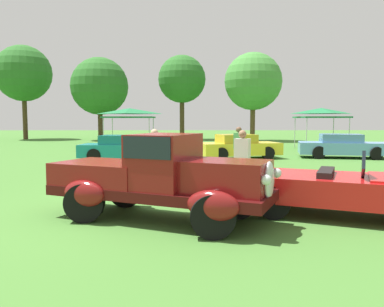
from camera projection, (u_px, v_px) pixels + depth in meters
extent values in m
plane|color=#42752D|center=(132.00, 213.00, 8.22)|extent=(120.00, 120.00, 0.00)
cube|color=#400B0B|center=(159.00, 192.00, 7.62)|extent=(4.62, 3.11, 0.20)
cube|color=maroon|center=(223.00, 177.00, 7.07)|extent=(1.93, 1.66, 0.60)
ellipsoid|color=silver|center=(269.00, 181.00, 6.74)|extent=(0.36, 0.54, 0.68)
cube|color=maroon|center=(165.00, 161.00, 7.52)|extent=(1.52, 1.68, 1.04)
cube|color=black|center=(164.00, 145.00, 7.49)|extent=(1.45, 1.68, 0.40)
cube|color=maroon|center=(106.00, 173.00, 8.09)|extent=(2.32, 2.06, 0.48)
ellipsoid|color=maroon|center=(238.00, 191.00, 7.73)|extent=(0.99, 0.70, 0.52)
ellipsoid|color=maroon|center=(213.00, 206.00, 6.41)|extent=(0.99, 0.70, 0.52)
ellipsoid|color=maroon|center=(126.00, 182.00, 8.77)|extent=(0.99, 0.70, 0.52)
ellipsoid|color=maroon|center=(84.00, 194.00, 7.45)|extent=(0.99, 0.70, 0.52)
sphere|color=silver|center=(277.00, 173.00, 7.11)|extent=(0.18, 0.18, 0.18)
sphere|color=silver|center=(266.00, 180.00, 6.31)|extent=(0.18, 0.18, 0.18)
cylinder|color=black|center=(238.00, 200.00, 7.75)|extent=(0.76, 0.24, 0.76)
cylinder|color=black|center=(213.00, 216.00, 6.43)|extent=(0.76, 0.24, 0.76)
cylinder|color=black|center=(126.00, 190.00, 8.79)|extent=(0.76, 0.24, 0.76)
cylinder|color=black|center=(84.00, 203.00, 7.47)|extent=(0.76, 0.24, 0.76)
cube|color=red|center=(347.00, 189.00, 7.87)|extent=(4.67, 3.30, 0.52)
cube|color=black|center=(363.00, 169.00, 7.73)|extent=(0.55, 1.17, 0.82)
cube|color=black|center=(326.00, 176.00, 8.01)|extent=(0.73, 1.22, 0.28)
cylinder|color=black|center=(286.00, 190.00, 9.12)|extent=(0.66, 0.20, 0.66)
cylinder|color=black|center=(273.00, 203.00, 7.70)|extent=(0.66, 0.20, 0.66)
cube|color=teal|center=(124.00, 150.00, 18.36)|extent=(4.17, 1.95, 0.60)
cube|color=#146A6E|center=(121.00, 140.00, 18.32)|extent=(1.88, 1.56, 0.44)
cylinder|color=black|center=(147.00, 156.00, 17.54)|extent=(0.64, 0.22, 0.64)
cylinder|color=black|center=(94.00, 156.00, 17.68)|extent=(0.64, 0.22, 0.64)
cube|color=yellow|center=(239.00, 149.00, 19.45)|extent=(4.32, 2.66, 0.60)
cube|color=gold|center=(236.00, 139.00, 19.36)|extent=(2.08, 1.85, 0.44)
cylinder|color=black|center=(268.00, 153.00, 19.04)|extent=(0.64, 0.22, 0.64)
cylinder|color=black|center=(222.00, 154.00, 18.40)|extent=(0.64, 0.22, 0.64)
cube|color=#669EDB|center=(344.00, 148.00, 19.81)|extent=(4.71, 2.55, 0.60)
cube|color=#517EAF|center=(341.00, 138.00, 19.80)|extent=(2.22, 1.81, 0.44)
cylinder|color=black|center=(376.00, 153.00, 18.81)|extent=(0.64, 0.22, 0.64)
cylinder|color=black|center=(319.00, 152.00, 19.33)|extent=(0.64, 0.22, 0.64)
cylinder|color=#9E998E|center=(237.00, 160.00, 14.81)|extent=(0.16, 0.16, 0.86)
cylinder|color=#9E998E|center=(240.00, 159.00, 14.97)|extent=(0.16, 0.16, 0.86)
cube|color=#4C9351|center=(239.00, 141.00, 14.82)|extent=(0.43, 0.47, 0.60)
sphere|color=brown|center=(239.00, 130.00, 14.79)|extent=(0.22, 0.22, 0.22)
cylinder|color=#9E998E|center=(157.00, 171.00, 11.61)|extent=(0.16, 0.16, 0.86)
cylinder|color=#9E998E|center=(153.00, 171.00, 11.76)|extent=(0.16, 0.16, 0.86)
cube|color=#336BB2|center=(155.00, 147.00, 11.62)|extent=(0.45, 0.45, 0.60)
sphere|color=tan|center=(154.00, 133.00, 11.58)|extent=(0.22, 0.22, 0.22)
cylinder|color=#7F7056|center=(238.00, 176.00, 10.59)|extent=(0.16, 0.16, 0.86)
cylinder|color=#7F7056|center=(246.00, 177.00, 10.50)|extent=(0.16, 0.16, 0.86)
cube|color=silver|center=(242.00, 150.00, 10.48)|extent=(0.46, 0.39, 0.60)
sphere|color=#936B4C|center=(242.00, 134.00, 10.44)|extent=(0.22, 0.22, 0.22)
cylinder|color=#B7B7BC|center=(153.00, 132.00, 27.86)|extent=(0.05, 0.05, 2.05)
cylinder|color=#B7B7BC|center=(149.00, 134.00, 24.94)|extent=(0.05, 0.05, 2.05)
cylinder|color=#B7B7BC|center=(112.00, 132.00, 27.83)|extent=(0.05, 0.05, 2.05)
cylinder|color=#B7B7BC|center=(104.00, 134.00, 24.91)|extent=(0.05, 0.05, 2.05)
cube|color=#1E703D|center=(130.00, 117.00, 26.29)|extent=(3.26, 3.26, 0.10)
pyramid|color=#1E703D|center=(130.00, 111.00, 26.25)|extent=(3.20, 3.20, 0.38)
cylinder|color=#B7B7BC|center=(333.00, 133.00, 27.09)|extent=(0.05, 0.05, 2.05)
cylinder|color=#B7B7BC|center=(349.00, 134.00, 24.40)|extent=(0.05, 0.05, 2.05)
cylinder|color=#B7B7BC|center=(295.00, 133.00, 27.07)|extent=(0.05, 0.05, 2.05)
cylinder|color=#B7B7BC|center=(307.00, 134.00, 24.38)|extent=(0.05, 0.05, 2.05)
cube|color=#1E703D|center=(321.00, 117.00, 25.64)|extent=(3.00, 3.00, 0.10)
pyramid|color=#1E703D|center=(321.00, 111.00, 25.60)|extent=(2.94, 2.94, 0.38)
cylinder|color=#47331E|center=(25.00, 114.00, 37.72)|extent=(0.44, 0.44, 4.88)
sphere|color=#286623|center=(23.00, 73.00, 37.37)|extent=(5.37, 5.37, 5.37)
cylinder|color=#47331E|center=(100.00, 121.00, 36.22)|extent=(0.44, 0.44, 3.55)
sphere|color=#286623|center=(100.00, 86.00, 35.94)|extent=(5.30, 5.30, 5.30)
cylinder|color=#47331E|center=(182.00, 116.00, 37.33)|extent=(0.44, 0.44, 4.53)
sphere|color=#286623|center=(182.00, 79.00, 37.02)|extent=(4.53, 4.53, 4.53)
cylinder|color=brown|center=(253.00, 119.00, 35.11)|extent=(0.44, 0.44, 3.93)
sphere|color=#428938|center=(253.00, 81.00, 34.81)|extent=(5.15, 5.15, 5.15)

